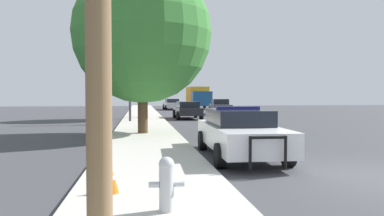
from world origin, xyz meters
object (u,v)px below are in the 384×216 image
object	(u,v)px
fire_hydrant	(166,182)
traffic_light	(150,62)
tree_sidewalk_mid	(143,51)
traffic_cone	(111,179)
tree_sidewalk_near	(142,34)
car_background_oncoming	(220,106)
car_background_midblock	(187,110)
car_background_distant	(172,104)
police_car	(239,132)
box_truck	(198,97)

from	to	relation	value
fire_hydrant	traffic_light	distance (m)	19.67
tree_sidewalk_mid	fire_hydrant	bearing A→B (deg)	-89.67
fire_hydrant	traffic_cone	xyz separation A→B (m)	(-0.90, 1.18, -0.18)
traffic_light	traffic_cone	xyz separation A→B (m)	(-1.18, -18.18, -3.65)
tree_sidewalk_near	traffic_light	bearing A→B (deg)	86.02
tree_sidewalk_near	tree_sidewalk_mid	world-z (taller)	tree_sidewalk_near
car_background_oncoming	fire_hydrant	bearing A→B (deg)	80.81
tree_sidewalk_near	car_background_midblock	bearing A→B (deg)	73.15
car_background_distant	tree_sidewalk_mid	bearing A→B (deg)	-104.11
car_background_distant	fire_hydrant	bearing A→B (deg)	-97.19
police_car	tree_sidewalk_mid	xyz separation A→B (m)	(-2.69, 17.98, 4.41)
car_background_oncoming	traffic_cone	world-z (taller)	car_background_oncoming
car_background_oncoming	police_car	bearing A→B (deg)	83.69
box_truck	tree_sidewalk_mid	size ratio (longest dim) A/B	1.02
tree_sidewalk_mid	traffic_cone	size ratio (longest dim) A/B	14.67
traffic_light	box_truck	distance (m)	25.87
police_car	box_truck	bearing A→B (deg)	-95.59
box_truck	tree_sidewalk_mid	distance (m)	22.40
car_background_distant	box_truck	size ratio (longest dim) A/B	0.61
car_background_midblock	box_truck	xyz separation A→B (m)	(4.09, 20.91, 0.88)
fire_hydrant	box_truck	distance (m)	44.74
car_background_oncoming	traffic_cone	distance (m)	29.09
car_background_distant	car_background_midblock	distance (m)	17.53
fire_hydrant	car_background_oncoming	xyz separation A→B (m)	(7.13, 29.13, 0.20)
police_car	traffic_light	bearing A→B (deg)	-79.31
police_car	tree_sidewalk_mid	distance (m)	18.71
fire_hydrant	car_background_distant	bearing A→B (deg)	85.05
traffic_light	car_background_oncoming	bearing A→B (deg)	54.97
police_car	car_background_midblock	bearing A→B (deg)	-90.79
car_background_distant	box_truck	world-z (taller)	box_truck
car_background_distant	car_background_oncoming	bearing A→B (deg)	-74.98
police_car	car_background_midblock	world-z (taller)	police_car
car_background_distant	tree_sidewalk_near	distance (m)	29.65
tree_sidewalk_mid	traffic_cone	world-z (taller)	tree_sidewalk_mid
car_background_midblock	tree_sidewalk_mid	xyz separation A→B (m)	(-3.40, 0.11, 4.46)
car_background_midblock	box_truck	distance (m)	21.33
car_background_oncoming	box_truck	xyz separation A→B (m)	(0.22, 14.99, 0.82)
police_car	tree_sidewalk_mid	world-z (taller)	tree_sidewalk_mid
fire_hydrant	tree_sidewalk_mid	bearing A→B (deg)	90.33
fire_hydrant	tree_sidewalk_near	distance (m)	12.27
fire_hydrant	tree_sidewalk_mid	distance (m)	23.77
car_background_midblock	car_background_distant	bearing A→B (deg)	88.46
traffic_light	box_truck	size ratio (longest dim) A/B	0.74
traffic_light	box_truck	xyz separation A→B (m)	(7.07, 24.76, -2.43)
car_background_oncoming	traffic_cone	bearing A→B (deg)	78.53
car_background_distant	car_background_midblock	bearing A→B (deg)	-93.11
traffic_light	traffic_cone	distance (m)	18.58
car_background_midblock	traffic_cone	world-z (taller)	car_background_midblock
traffic_light	tree_sidewalk_near	bearing A→B (deg)	-93.98
box_truck	police_car	bearing A→B (deg)	83.07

